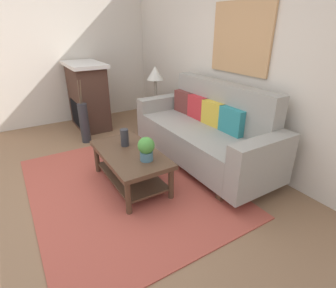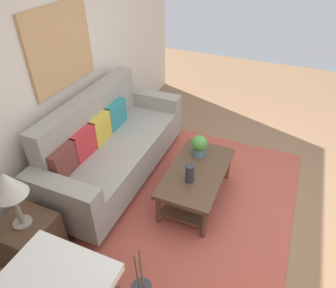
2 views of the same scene
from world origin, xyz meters
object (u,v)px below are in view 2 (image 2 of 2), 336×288
throw_pillow_mustard (100,128)px  table_lamp (8,186)px  throw_pillow_crimson (83,143)px  side_table (31,243)px  throw_pillow_teal (115,115)px  coffee_table (197,178)px  throw_pillow_maroon (64,161)px  tabletop_vase (190,173)px  couch (112,147)px  potted_plant_tabletop (199,145)px  framed_painting (61,47)px

throw_pillow_mustard → table_lamp: (-1.39, -0.11, 0.31)m
throw_pillow_crimson → side_table: (-1.05, -0.11, -0.40)m
throw_pillow_teal → coffee_table: 1.32m
throw_pillow_mustard → coffee_table: throw_pillow_mustard is taller
throw_pillow_teal → side_table: bearing=-176.5°
throw_pillow_mustard → side_table: bearing=-175.6°
coffee_table → throw_pillow_maroon: bearing=118.9°
throw_pillow_crimson → tabletop_vase: size_ratio=1.73×
throw_pillow_maroon → side_table: 0.83m
tabletop_vase → couch: bearing=79.9°
tabletop_vase → potted_plant_tabletop: potted_plant_tabletop is taller
throw_pillow_mustard → framed_painting: (-0.00, 0.34, 0.92)m
table_lamp → throw_pillow_maroon: bearing=8.4°
throw_pillow_maroon → framed_painting: framed_painting is taller
tabletop_vase → potted_plant_tabletop: size_ratio=0.80×
throw_pillow_maroon → coffee_table: (0.67, -1.22, -0.37)m
couch → framed_painting: size_ratio=2.28×
throw_pillow_maroon → throw_pillow_teal: same height
throw_pillow_maroon → throw_pillow_mustard: bearing=0.0°
table_lamp → potted_plant_tabletop: bearing=-32.0°
couch → framed_painting: framed_painting is taller
table_lamp → couch: bearing=-0.8°
table_lamp → framed_painting: bearing=17.8°
throw_pillow_mustard → table_lamp: size_ratio=0.63×
table_lamp → framed_painting: 1.58m
throw_pillow_teal → table_lamp: 1.76m
throw_pillow_mustard → coffee_table: (-0.00, -1.22, -0.37)m
throw_pillow_teal → throw_pillow_mustard: bearing=180.0°
throw_pillow_mustard → throw_pillow_crimson: bearing=180.0°
potted_plant_tabletop → side_table: potted_plant_tabletop is taller
throw_pillow_maroon → framed_painting: 1.19m
couch → side_table: size_ratio=3.90×
coffee_table → table_lamp: (-1.39, 1.12, 0.68)m
side_table → coffee_table: bearing=-38.8°
throw_pillow_mustard → throw_pillow_teal: size_ratio=1.00×
couch → throw_pillow_maroon: 0.73m
throw_pillow_teal → side_table: throw_pillow_teal is taller
coffee_table → potted_plant_tabletop: potted_plant_tabletop is taller
throw_pillow_crimson → potted_plant_tabletop: 1.30m
throw_pillow_teal → table_lamp: (-1.73, -0.11, 0.31)m
throw_pillow_crimson → framed_painting: (0.34, 0.34, 0.92)m
throw_pillow_teal → table_lamp: table_lamp is taller
throw_pillow_teal → throw_pillow_maroon: bearing=180.0°
tabletop_vase → throw_pillow_maroon: bearing=112.1°
couch → table_lamp: size_ratio=3.83×
throw_pillow_crimson → potted_plant_tabletop: bearing=-61.9°
throw_pillow_crimson → table_lamp: 1.10m
throw_pillow_crimson → coffee_table: (0.34, -1.22, -0.37)m
throw_pillow_maroon → throw_pillow_teal: bearing=0.0°
throw_pillow_teal → framed_painting: (-0.34, 0.34, 0.92)m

